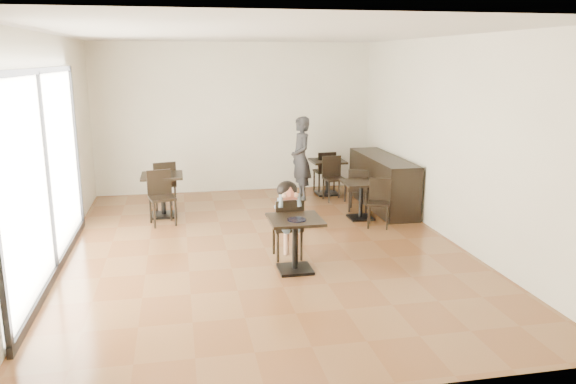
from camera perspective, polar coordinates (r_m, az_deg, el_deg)
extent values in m
cube|color=brown|center=(8.73, -2.40, -5.69)|extent=(6.00, 8.00, 0.01)
cube|color=silver|center=(8.26, -2.62, 15.80)|extent=(6.00, 8.00, 0.01)
cube|color=white|center=(12.28, -5.36, 7.49)|extent=(6.00, 0.01, 3.20)
cube|color=white|center=(4.52, 5.23, -2.76)|extent=(6.00, 0.01, 3.20)
cube|color=white|center=(8.44, -23.12, 3.78)|extent=(0.01, 8.00, 3.20)
cube|color=white|center=(9.28, 16.21, 5.11)|extent=(0.01, 8.00, 3.20)
cube|color=white|center=(7.98, -23.49, 1.80)|extent=(0.04, 4.50, 2.60)
cylinder|color=black|center=(7.49, 0.89, -2.83)|extent=(0.25, 0.25, 0.02)
imported|color=#343539|center=(11.53, 1.31, 3.43)|extent=(0.46, 0.66, 1.71)
cube|color=black|center=(11.13, 9.56, 1.00)|extent=(0.60, 2.40, 1.00)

